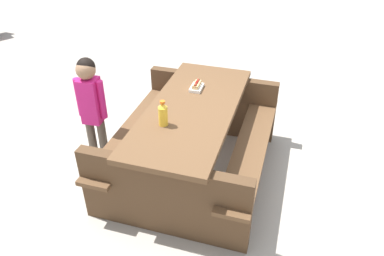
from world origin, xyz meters
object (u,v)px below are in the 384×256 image
object	(u,v)px
picnic_table	(192,135)
soda_bottle	(163,114)
child_in_coat	(91,101)
hotdog_tray	(197,86)

from	to	relation	value
picnic_table	soda_bottle	xyz separation A→B (m)	(-0.35, 0.13, 0.41)
picnic_table	child_in_coat	world-z (taller)	child_in_coat
picnic_table	child_in_coat	bearing A→B (deg)	101.66
child_in_coat	hotdog_tray	bearing A→B (deg)	-58.10
picnic_table	hotdog_tray	bearing A→B (deg)	11.94
child_in_coat	soda_bottle	bearing A→B (deg)	-101.22
soda_bottle	child_in_coat	bearing A→B (deg)	78.78
hotdog_tray	child_in_coat	distance (m)	1.00
picnic_table	soda_bottle	bearing A→B (deg)	159.68
soda_bottle	child_in_coat	size ratio (longest dim) A/B	0.19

